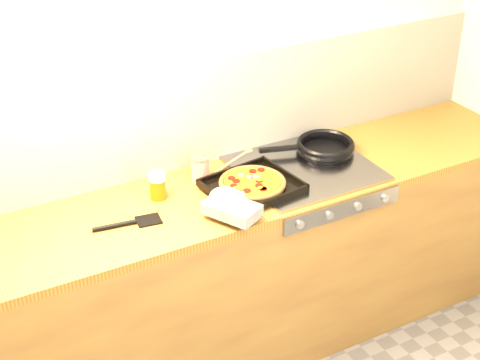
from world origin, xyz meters
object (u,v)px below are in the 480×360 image
frying_pan (324,147)px  juice_glass (158,185)px  pizza_on_tray (246,190)px  tomato_can (200,169)px

frying_pan → juice_glass: juice_glass is taller
pizza_on_tray → frying_pan: size_ratio=1.03×
pizza_on_tray → tomato_can: 0.26m
tomato_can → juice_glass: bearing=-167.3°
frying_pan → pizza_on_tray: bearing=-161.3°
frying_pan → juice_glass: (-0.86, 0.00, 0.02)m
juice_glass → tomato_can: bearing=12.7°
juice_glass → pizza_on_tray: bearing=-29.0°
pizza_on_tray → juice_glass: (-0.33, 0.18, 0.02)m
frying_pan → tomato_can: 0.63m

